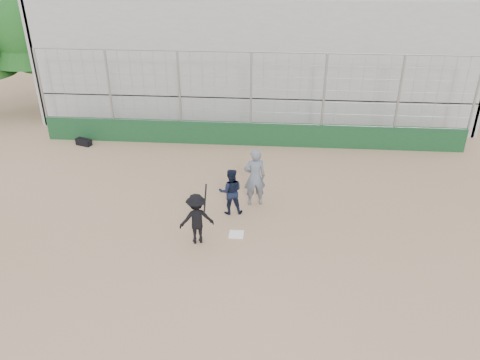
# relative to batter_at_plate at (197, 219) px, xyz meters

# --- Properties ---
(ground) EXTENTS (90.00, 90.00, 0.00)m
(ground) POSITION_rel_batter_at_plate_xyz_m (1.11, 0.44, -0.79)
(ground) COLOR brown
(ground) RESTS_ON ground
(home_plate) EXTENTS (0.44, 0.44, 0.02)m
(home_plate) POSITION_rel_batter_at_plate_xyz_m (1.11, 0.44, -0.78)
(home_plate) COLOR white
(home_plate) RESTS_ON ground
(backstop) EXTENTS (18.10, 0.25, 4.04)m
(backstop) POSITION_rel_batter_at_plate_xyz_m (1.11, 7.44, 0.17)
(backstop) COLOR #10331A
(backstop) RESTS_ON ground
(bleachers) EXTENTS (20.25, 6.70, 6.98)m
(bleachers) POSITION_rel_batter_at_plate_xyz_m (1.11, 12.39, 2.13)
(bleachers) COLOR gray
(bleachers) RESTS_ON ground
(tree_left) EXTENTS (4.48, 4.48, 7.00)m
(tree_left) POSITION_rel_batter_at_plate_xyz_m (-9.89, 11.44, 3.60)
(tree_left) COLOR #372614
(tree_left) RESTS_ON ground
(batter_at_plate) EXTENTS (1.15, 0.87, 1.75)m
(batter_at_plate) POSITION_rel_batter_at_plate_xyz_m (0.00, 0.00, 0.00)
(batter_at_plate) COLOR black
(batter_at_plate) RESTS_ON ground
(catcher_crouched) EXTENTS (0.86, 0.71, 1.09)m
(catcher_crouched) POSITION_rel_batter_at_plate_xyz_m (0.83, 1.67, -0.25)
(catcher_crouched) COLOR black
(catcher_crouched) RESTS_ON ground
(umpire) EXTENTS (0.83, 0.65, 1.81)m
(umpire) POSITION_rel_batter_at_plate_xyz_m (1.56, 2.35, 0.12)
(umpire) COLOR #535C6A
(umpire) RESTS_ON ground
(equipment_bag) EXTENTS (0.75, 0.51, 0.33)m
(equipment_bag) POSITION_rel_batter_at_plate_xyz_m (-6.10, 6.78, -0.64)
(equipment_bag) COLOR black
(equipment_bag) RESTS_ON ground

